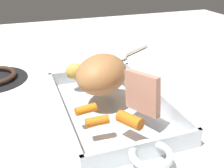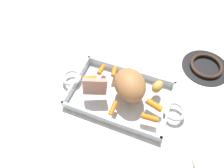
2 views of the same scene
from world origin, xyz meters
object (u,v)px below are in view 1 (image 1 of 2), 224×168
object	(u,v)px
roasting_dish	(111,107)
roast_slice_thin	(142,93)
baby_carrot_short	(118,69)
baby_carrot_southeast	(141,88)
potato_whole	(75,71)
baby_carrot_northwest	(97,121)
pork_roast	(102,74)
baby_carrot_southwest	(86,109)
baby_carrot_center_left	(130,120)
serving_spoon	(126,53)
baby_carrot_center_right	(100,71)

from	to	relation	value
roasting_dish	roast_slice_thin	size ratio (longest dim) A/B	5.73
baby_carrot_short	baby_carrot_southeast	bearing A→B (deg)	4.39
baby_carrot_southeast	potato_whole	world-z (taller)	potato_whole
baby_carrot_northwest	potato_whole	bearing A→B (deg)	177.84
pork_roast	baby_carrot_southwest	bearing A→B (deg)	-36.77
pork_roast	baby_carrot_southwest	distance (m)	0.10
baby_carrot_short	potato_whole	bearing A→B (deg)	-87.39
potato_whole	pork_roast	bearing A→B (deg)	25.21
roast_slice_thin	baby_carrot_center_left	world-z (taller)	roast_slice_thin
potato_whole	baby_carrot_short	bearing A→B (deg)	92.61
baby_carrot_short	baby_carrot_northwest	xyz separation A→B (m)	(0.21, -0.12, -0.00)
baby_carrot_northwest	serving_spoon	distance (m)	0.48
pork_roast	baby_carrot_southeast	size ratio (longest dim) A/B	2.65
baby_carrot_center_right	baby_carrot_center_left	bearing A→B (deg)	-4.81
pork_roast	potato_whole	bearing A→B (deg)	-154.79
roast_slice_thin	baby_carrot_center_left	xyz separation A→B (m)	(0.04, -0.04, -0.03)
roast_slice_thin	serving_spoon	size ratio (longest dim) A/B	0.42
baby_carrot_short	baby_carrot_southeast	world-z (taller)	baby_carrot_short
roast_slice_thin	baby_carrot_southwest	bearing A→B (deg)	-105.28
roast_slice_thin	baby_carrot_southwest	distance (m)	0.11
roasting_dish	serving_spoon	world-z (taller)	roasting_dish
baby_carrot_northwest	baby_carrot_center_right	world-z (taller)	baby_carrot_center_right
potato_whole	serving_spoon	size ratio (longest dim) A/B	0.25
serving_spoon	baby_carrot_short	bearing A→B (deg)	29.89
baby_carrot_southeast	baby_carrot_northwest	bearing A→B (deg)	-54.17
baby_carrot_southeast	pork_roast	bearing A→B (deg)	-108.74
baby_carrot_center_right	serving_spoon	size ratio (longest dim) A/B	0.30
baby_carrot_center_left	serving_spoon	size ratio (longest dim) A/B	0.26
baby_carrot_center_left	baby_carrot_short	size ratio (longest dim) A/B	0.93
baby_carrot_center_right	baby_carrot_short	bearing A→B (deg)	87.12
roasting_dish	baby_carrot_southwest	distance (m)	0.09
roast_slice_thin	baby_carrot_southwest	size ratio (longest dim) A/B	1.94
potato_whole	roasting_dish	bearing A→B (deg)	24.75
baby_carrot_southwest	baby_carrot_northwest	xyz separation A→B (m)	(0.05, 0.01, 0.00)
baby_carrot_short	potato_whole	distance (m)	0.11
pork_roast	baby_carrot_northwest	distance (m)	0.14
roast_slice_thin	baby_carrot_center_right	xyz separation A→B (m)	(-0.20, -0.02, -0.03)
roast_slice_thin	baby_carrot_short	world-z (taller)	roast_slice_thin
baby_carrot_northwest	baby_carrot_center_right	size ratio (longest dim) A/B	0.72
pork_roast	serving_spoon	world-z (taller)	pork_roast
pork_roast	baby_carrot_northwest	xyz separation A→B (m)	(0.12, -0.05, -0.03)
roasting_dish	serving_spoon	xyz separation A→B (m)	(-0.32, 0.17, -0.00)
roast_slice_thin	baby_carrot_northwest	xyz separation A→B (m)	(0.02, -0.09, -0.03)
baby_carrot_northwest	baby_carrot_southeast	size ratio (longest dim) A/B	0.87
potato_whole	serving_spoon	xyz separation A→B (m)	(-0.21, 0.22, -0.05)
baby_carrot_northwest	baby_carrot_center_right	bearing A→B (deg)	161.11
baby_carrot_center_right	baby_carrot_northwest	bearing A→B (deg)	-18.89
roasting_dish	baby_carrot_center_right	size ratio (longest dim) A/B	7.88
baby_carrot_short	baby_carrot_center_right	distance (m)	0.05
baby_carrot_center_right	potato_whole	distance (m)	0.07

